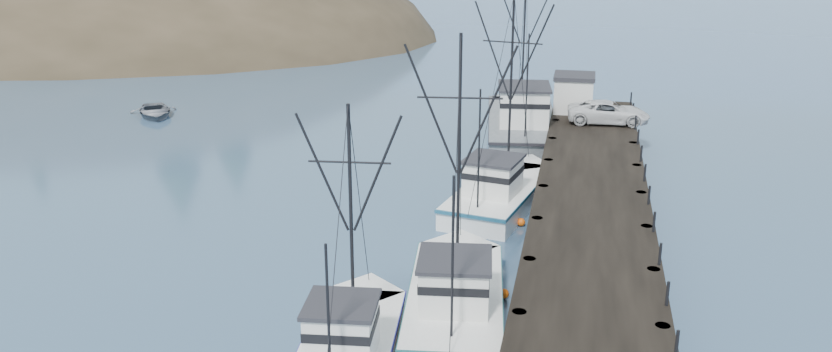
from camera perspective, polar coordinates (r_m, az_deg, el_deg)
The scene contains 10 objects.
ground at distance 33.87m, azimuth -13.00°, elevation -11.18°, with size 400.00×400.00×0.00m, color #314D6D.
pier at distance 45.00m, azimuth 12.23°, elevation -1.25°, with size 6.00×44.00×2.00m.
moored_sailboats at distance 99.69m, azimuth -18.22°, elevation 8.02°, with size 18.10×14.73×6.35m.
trawler_near at distance 34.73m, azimuth 2.81°, elevation -8.39°, with size 5.15×12.12×12.09m.
trawler_mid at distance 31.17m, azimuth -4.67°, elevation -11.75°, with size 4.34×10.22×10.22m.
trawler_far at distance 47.42m, azimuth 6.03°, elevation -1.04°, with size 5.88×12.25×12.32m.
work_vessel at distance 61.00m, azimuth 7.42°, elevation 3.67°, with size 6.59×16.66×13.73m.
pier_shed at distance 61.92m, azimuth 11.03°, elevation 5.78°, with size 3.00×3.20×2.80m.
pickup_truck at distance 58.95m, azimuth 13.39°, elevation 4.38°, with size 2.63×5.71×1.59m, color silver.
motorboat at distance 71.33m, azimuth -17.89°, elevation 4.03°, with size 3.91×5.47×1.13m, color slate.
Camera 1 is at (13.25, -26.55, 16.32)m, focal length 35.00 mm.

